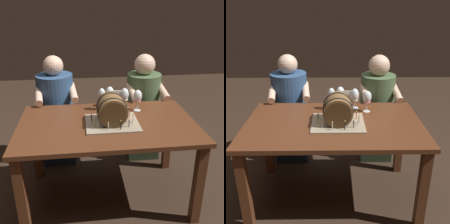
{
  "view_description": "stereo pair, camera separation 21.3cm",
  "coord_description": "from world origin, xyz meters",
  "views": [
    {
      "loc": [
        -0.2,
        -1.98,
        1.67
      ],
      "look_at": [
        0.04,
        -0.02,
        0.84
      ],
      "focal_mm": 43.34,
      "sensor_mm": 36.0,
      "label": 1
    },
    {
      "loc": [
        0.01,
        -1.99,
        1.67
      ],
      "look_at": [
        0.04,
        -0.02,
        0.84
      ],
      "focal_mm": 43.34,
      "sensor_mm": 36.0,
      "label": 2
    }
  ],
  "objects": [
    {
      "name": "wine_glass_white",
      "position": [
        0.19,
        0.3,
        0.86
      ],
      "size": [
        0.07,
        0.07,
        0.19
      ],
      "color": "white",
      "rests_on": "dining_table"
    },
    {
      "name": "person_seated_right",
      "position": [
        0.46,
        0.69,
        0.54
      ],
      "size": [
        0.41,
        0.49,
        1.15
      ],
      "color": "#2A3A24",
      "rests_on": "ground"
    },
    {
      "name": "wine_glass_rose",
      "position": [
        0.29,
        0.22,
        0.87
      ],
      "size": [
        0.08,
        0.08,
        0.19
      ],
      "color": "white",
      "rests_on": "dining_table"
    },
    {
      "name": "wine_glass_red",
      "position": [
        -0.02,
        0.28,
        0.87
      ],
      "size": [
        0.07,
        0.07,
        0.2
      ],
      "color": "white",
      "rests_on": "dining_table"
    },
    {
      "name": "menu_card",
      "position": [
        0.12,
        0.32,
        0.82
      ],
      "size": [
        0.11,
        0.02,
        0.16
      ],
      "primitive_type": "cube",
      "rotation": [
        -0.04,
        0.0,
        -0.03
      ],
      "color": "silver",
      "rests_on": "dining_table"
    },
    {
      "name": "dining_table",
      "position": [
        0.0,
        0.0,
        0.63
      ],
      "size": [
        1.43,
        0.89,
        0.74
      ],
      "color": "#562D19",
      "rests_on": "ground"
    },
    {
      "name": "ground_plane",
      "position": [
        0.0,
        0.0,
        0.0
      ],
      "size": [
        8.0,
        8.0,
        0.0
      ],
      "primitive_type": "plane",
      "color": "#332319"
    },
    {
      "name": "barrel_cake",
      "position": [
        0.04,
        -0.02,
        0.85
      ],
      "size": [
        0.42,
        0.37,
        0.24
      ],
      "color": "gray",
      "rests_on": "dining_table"
    },
    {
      "name": "person_seated_left",
      "position": [
        -0.46,
        0.69,
        0.55
      ],
      "size": [
        0.44,
        0.52,
        1.16
      ],
      "color": "#1B2D46",
      "rests_on": "ground"
    },
    {
      "name": "wine_glass_amber",
      "position": [
        0.06,
        0.36,
        0.86
      ],
      "size": [
        0.08,
        0.08,
        0.19
      ],
      "color": "white",
      "rests_on": "dining_table"
    }
  ]
}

